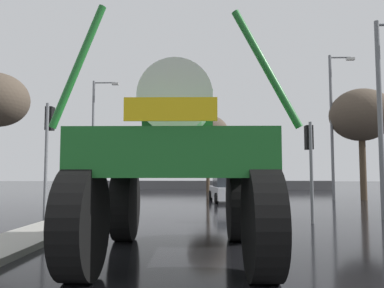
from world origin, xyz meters
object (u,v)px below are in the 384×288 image
traffic_signal_near_left (49,135)px  traffic_signal_near_right (310,149)px  streetlight_far_left (95,131)px  bare_tree_right (361,116)px  oversize_sprayer (178,163)px  streetlight_far_right (333,120)px  bare_tree_far_center (208,133)px  sedan_ahead (228,190)px  streetlight_near_right (383,107)px

traffic_signal_near_left → traffic_signal_near_right: bearing=0.1°
streetlight_far_left → bare_tree_right: size_ratio=1.24×
oversize_sprayer → streetlight_far_right: bearing=-29.2°
bare_tree_right → bare_tree_far_center: bearing=136.6°
bare_tree_far_center → traffic_signal_near_left: bearing=-106.3°
sedan_ahead → streetlight_far_right: streetlight_far_right is taller
traffic_signal_near_right → streetlight_far_right: 12.23m
sedan_ahead → traffic_signal_near_left: bearing=138.0°
sedan_ahead → streetlight_near_right: streetlight_near_right is taller
traffic_signal_near_left → streetlight_near_right: size_ratio=0.56×
traffic_signal_near_left → streetlight_near_right: streetlight_near_right is taller
bare_tree_far_center → sedan_ahead: bearing=-84.3°
sedan_ahead → streetlight_near_right: 10.50m
traffic_signal_near_left → streetlight_near_right: bearing=4.7°
oversize_sprayer → bare_tree_far_center: bare_tree_far_center is taller
traffic_signal_near_left → traffic_signal_near_right: size_ratio=1.21×
sedan_ahead → streetlight_far_right: 8.28m
traffic_signal_near_left → bare_tree_far_center: (5.84, 20.02, 2.20)m
traffic_signal_near_right → bare_tree_far_center: (-3.30, 20.01, 2.71)m
traffic_signal_near_right → streetlight_near_right: bearing=17.9°
streetlight_near_right → bare_tree_right: streetlight_near_right is taller
oversize_sprayer → streetlight_far_right: 18.88m
traffic_signal_near_right → sedan_ahead: bearing=103.5°
sedan_ahead → streetlight_far_left: bearing=53.7°
traffic_signal_near_right → bare_tree_right: (6.32, 10.91, 2.82)m
traffic_signal_near_right → streetlight_near_right: 3.58m
streetlight_near_right → bare_tree_far_center: size_ratio=1.09×
streetlight_far_right → bare_tree_far_center: bearing=131.4°
streetlight_near_right → streetlight_far_right: size_ratio=0.80×
bare_tree_right → streetlight_far_left: bearing=167.1°
oversize_sprayer → bare_tree_right: (10.51, 16.27, 3.44)m
sedan_ahead → traffic_signal_near_right: (2.24, -9.38, 1.79)m
traffic_signal_near_right → bare_tree_far_center: 20.46m
sedan_ahead → streetlight_near_right: bearing=-153.7°
traffic_signal_near_left → bare_tree_right: bare_tree_right is taller
sedan_ahead → traffic_signal_near_left: size_ratio=1.03×
streetlight_far_right → sedan_ahead: bearing=-166.4°
oversize_sprayer → streetlight_near_right: bearing=-49.7°
oversize_sprayer → bare_tree_far_center: size_ratio=0.80×
streetlight_near_right → oversize_sprayer: bearing=-138.7°
traffic_signal_near_right → bare_tree_right: bare_tree_right is taller
sedan_ahead → streetlight_far_left: (-9.67, 5.70, 4.12)m
sedan_ahead → bare_tree_right: 9.85m
streetlight_far_right → streetlight_far_left: bearing=166.2°
streetlight_far_right → traffic_signal_near_right: bearing=-112.6°
oversize_sprayer → streetlight_far_right: streetlight_far_right is taller
streetlight_near_right → bare_tree_right: size_ratio=1.06×
traffic_signal_near_left → bare_tree_far_center: bearing=73.7°
streetlight_far_left → bare_tree_right: 18.72m
sedan_ahead → traffic_signal_near_left: 11.88m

